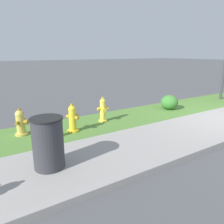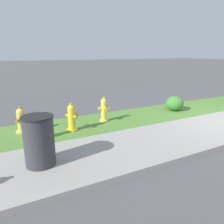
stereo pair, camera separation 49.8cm
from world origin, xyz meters
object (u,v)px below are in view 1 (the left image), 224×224
Objects in this scene: shrub_bush_mid_verge at (169,102)px; small_white_dog at (45,130)px; fire_hydrant_far_end at (103,110)px; fire_hydrant_at_driveway at (73,118)px; trash_bin at (48,143)px; fire_hydrant_mid_block at (21,122)px.

small_white_dog is at bearing -174.01° from shrub_bush_mid_verge.
fire_hydrant_far_end reaches higher than small_white_dog.
fire_hydrant_at_driveway is 1.59× the size of small_white_dog.
fire_hydrant_far_end is 2.94m from trash_bin.
small_white_dog is at bearing -104.42° from fire_hydrant_at_driveway.
small_white_dog is (-0.81, -0.21, -0.11)m from fire_hydrant_at_driveway.
small_white_dog is 0.50× the size of trash_bin.
fire_hydrant_far_end is at bearing 179.06° from shrub_bush_mid_verge.
fire_hydrant_at_driveway is 1.01× the size of fire_hydrant_far_end.
fire_hydrant_at_driveway is 0.84m from small_white_dog.
fire_hydrant_far_end is 0.79× the size of trash_bin.
fire_hydrant_far_end is at bearing 126.65° from fire_hydrant_mid_block.
trash_bin reaches higher than shrub_bush_mid_verge.
fire_hydrant_far_end is at bearing 0.07° from small_white_dog.
fire_hydrant_at_driveway is at bearing -175.85° from shrub_bush_mid_verge.
fire_hydrant_at_driveway is at bearing 26.43° from fire_hydrant_far_end.
trash_bin is 1.52× the size of shrub_bush_mid_verge.
fire_hydrant_mid_block is at bearing -141.01° from fire_hydrant_at_driveway.
fire_hydrant_mid_block is (-2.35, 0.15, -0.03)m from fire_hydrant_far_end.
fire_hydrant_at_driveway reaches higher than fire_hydrant_far_end.
trash_bin reaches higher than fire_hydrant_mid_block.
fire_hydrant_mid_block is 0.73× the size of trash_bin.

